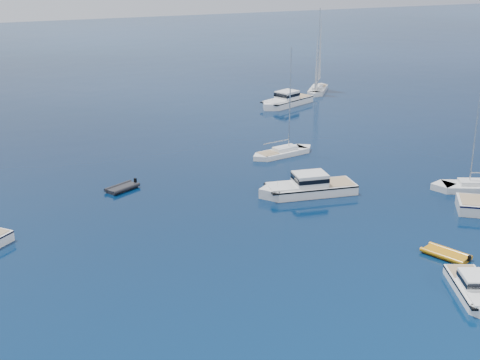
{
  "coord_description": "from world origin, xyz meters",
  "views": [
    {
      "loc": [
        -20.97,
        -31.25,
        22.62
      ],
      "look_at": [
        1.87,
        21.4,
        2.2
      ],
      "focal_mm": 48.53,
      "sensor_mm": 36.0,
      "label": 1
    }
  ],
  "objects": [
    {
      "name": "sailboat_centre",
      "position": [
        12.37,
        33.05,
        0.0
      ],
      "size": [
        9.08,
        3.9,
        12.95
      ],
      "primitive_type": null,
      "rotation": [
        0.0,
        0.0,
        4.9
      ],
      "color": "white",
      "rests_on": "ground"
    },
    {
      "name": "motor_cruiser_centre",
      "position": [
        8.79,
        20.68,
        0.0
      ],
      "size": [
        10.8,
        4.77,
        2.74
      ],
      "primitive_type": null,
      "rotation": [
        0.0,
        0.0,
        1.42
      ],
      "color": "silver",
      "rests_on": "ground"
    },
    {
      "name": "tender_grey_far",
      "position": [
        -7.63,
        29.05,
        0.0
      ],
      "size": [
        4.04,
        3.38,
        0.95
      ],
      "primitive_type": null,
      "rotation": [
        0.0,
        0.0,
        2.06
      ],
      "color": "black",
      "rests_on": "ground"
    },
    {
      "name": "sailboat_mid_r",
      "position": [
        24.95,
        14.77,
        0.0
      ],
      "size": [
        10.13,
        6.65,
        14.68
      ],
      "primitive_type": null,
      "rotation": [
        0.0,
        0.0,
        1.12
      ],
      "color": "silver",
      "rests_on": "ground"
    },
    {
      "name": "ground",
      "position": [
        0.0,
        0.0,
        0.0
      ],
      "size": [
        400.0,
        400.0,
        0.0
      ],
      "primitive_type": "plane",
      "color": "navy",
      "rests_on": "ground"
    },
    {
      "name": "motor_cruiser_near",
      "position": [
        9.65,
        -1.33,
        0.0
      ],
      "size": [
        5.13,
        7.82,
        1.97
      ],
      "primitive_type": null,
      "rotation": [
        0.0,
        0.0,
        2.73
      ],
      "color": "white",
      "rests_on": "ground"
    },
    {
      "name": "sailboat_sails_far",
      "position": [
        34.06,
        62.6,
        0.0
      ],
      "size": [
        8.03,
        9.26,
        14.37
      ],
      "primitive_type": null,
      "rotation": [
        0.0,
        0.0,
        2.48
      ],
      "color": "silver",
      "rests_on": "ground"
    },
    {
      "name": "tender_yellow",
      "position": [
        11.97,
        4.27,
        0.0
      ],
      "size": [
        3.34,
        4.31,
        0.95
      ],
      "primitive_type": null,
      "rotation": [
        0.0,
        0.0,
        0.38
      ],
      "color": "#C87E0B",
      "rests_on": "ground"
    },
    {
      "name": "motor_cruiser_distant",
      "position": [
        24.49,
        55.75,
        0.0
      ],
      "size": [
        11.17,
        7.4,
        2.82
      ],
      "primitive_type": null,
      "rotation": [
        0.0,
        0.0,
        1.99
      ],
      "color": "white",
      "rests_on": "ground"
    }
  ]
}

